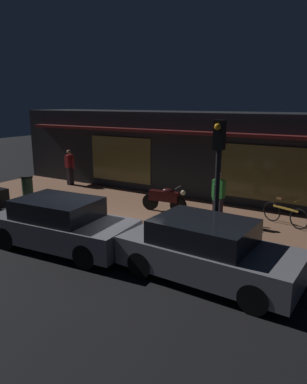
{
  "coord_description": "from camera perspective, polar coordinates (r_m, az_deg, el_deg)",
  "views": [
    {
      "loc": [
        6.55,
        -8.18,
        4.01
      ],
      "look_at": [
        0.12,
        2.4,
        0.95
      ],
      "focal_mm": 34.19,
      "sensor_mm": 36.0,
      "label": 1
    }
  ],
  "objects": [
    {
      "name": "ground_plane",
      "position": [
        11.22,
        -6.94,
        -7.17
      ],
      "size": [
        60.0,
        60.0,
        0.0
      ],
      "primitive_type": "plane",
      "color": "black"
    },
    {
      "name": "sidewalk_slab",
      "position": [
        13.54,
        0.9,
        -3.01
      ],
      "size": [
        18.0,
        4.0,
        0.15
      ],
      "primitive_type": "cube",
      "color": "#8C6047",
      "rests_on": "ground_plane"
    },
    {
      "name": "storefront_building",
      "position": [
        16.12,
        7.06,
        5.92
      ],
      "size": [
        18.0,
        3.3,
        3.6
      ],
      "color": "black",
      "rests_on": "ground_plane"
    },
    {
      "name": "motorcycle",
      "position": [
        13.1,
        1.8,
        -1.0
      ],
      "size": [
        1.7,
        0.55,
        0.97
      ],
      "color": "black",
      "rests_on": "sidewalk_slab"
    },
    {
      "name": "bicycle_parked",
      "position": [
        12.47,
        19.82,
        -3.28
      ],
      "size": [
        1.55,
        0.69,
        0.91
      ],
      "color": "black",
      "rests_on": "sidewalk_slab"
    },
    {
      "name": "person_photographer",
      "position": [
        17.84,
        -12.94,
        3.9
      ],
      "size": [
        0.61,
        0.39,
        1.67
      ],
      "color": "#28232D",
      "rests_on": "sidewalk_slab"
    },
    {
      "name": "person_bystander",
      "position": [
        12.02,
        10.06,
        -0.7
      ],
      "size": [
        0.41,
        0.62,
        1.67
      ],
      "color": "#28232D",
      "rests_on": "sidewalk_slab"
    },
    {
      "name": "trash_bin",
      "position": [
        15.85,
        -19.08,
        0.77
      ],
      "size": [
        0.48,
        0.48,
        0.93
      ],
      "color": "#2D4C33",
      "rests_on": "sidewalk_slab"
    },
    {
      "name": "traffic_light_pole",
      "position": [
        8.94,
        10.02,
        3.8
      ],
      "size": [
        0.24,
        0.33,
        3.6
      ],
      "color": "black",
      "rests_on": "ground_plane"
    },
    {
      "name": "parked_car_far",
      "position": [
        10.52,
        -14.16,
        -4.88
      ],
      "size": [
        4.22,
        2.06,
        1.42
      ],
      "color": "black",
      "rests_on": "ground_plane"
    },
    {
      "name": "parked_car_across",
      "position": [
        8.54,
        8.35,
        -9.04
      ],
      "size": [
        4.18,
        1.95,
        1.42
      ],
      "color": "black",
      "rests_on": "ground_plane"
    }
  ]
}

